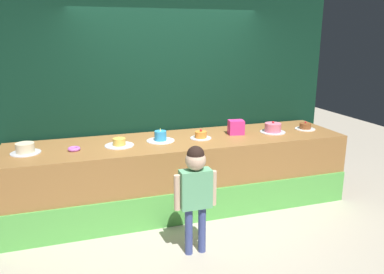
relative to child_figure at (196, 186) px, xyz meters
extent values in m
plane|color=#BCB29E|center=(0.18, 0.62, -0.74)|extent=(12.00, 12.00, 0.00)
cube|color=#9E6B38|center=(0.18, 1.13, -0.29)|extent=(4.23, 1.01, 0.90)
cube|color=#59B24C|center=(0.18, 0.61, -0.54)|extent=(4.23, 0.02, 0.40)
cube|color=black|center=(0.18, 1.73, 0.74)|extent=(4.74, 0.08, 2.96)
cylinder|color=#3F4C8C|center=(-0.07, 0.00, -0.48)|extent=(0.08, 0.08, 0.51)
cylinder|color=#3F4C8C|center=(0.07, 0.00, -0.48)|extent=(0.08, 0.08, 0.51)
cube|color=#66B27F|center=(0.00, 0.00, -0.04)|extent=(0.31, 0.14, 0.39)
cylinder|color=beige|center=(-0.19, 0.00, -0.05)|extent=(0.06, 0.06, 0.36)
cylinder|color=beige|center=(0.19, 0.00, -0.05)|extent=(0.06, 0.06, 0.36)
sphere|color=beige|center=(0.00, 0.00, 0.26)|extent=(0.20, 0.20, 0.20)
sphere|color=black|center=(0.00, 0.00, 0.32)|extent=(0.17, 0.17, 0.17)
cube|color=#E5338A|center=(0.95, 1.15, 0.25)|extent=(0.22, 0.18, 0.19)
torus|color=#CC66D8|center=(-1.10, 1.05, 0.18)|extent=(0.14, 0.14, 0.04)
cylinder|color=silver|center=(-1.62, 1.11, 0.17)|extent=(0.32, 0.32, 0.01)
cylinder|color=beige|center=(-1.62, 1.11, 0.22)|extent=(0.20, 0.20, 0.11)
cylinder|color=silver|center=(-0.59, 1.08, 0.17)|extent=(0.34, 0.34, 0.01)
cylinder|color=#F2BF4C|center=(-0.59, 1.08, 0.21)|extent=(0.15, 0.15, 0.08)
cone|color=#F2E566|center=(-0.59, 1.08, 0.27)|extent=(0.02, 0.02, 0.03)
cylinder|color=white|center=(-0.08, 1.13, 0.17)|extent=(0.35, 0.35, 0.01)
cylinder|color=#3399D8|center=(-0.08, 1.13, 0.23)|extent=(0.15, 0.15, 0.12)
cone|color=#F2E566|center=(-0.08, 1.13, 0.31)|extent=(0.02, 0.02, 0.05)
cylinder|color=silver|center=(0.44, 1.09, 0.17)|extent=(0.27, 0.27, 0.01)
cylinder|color=orange|center=(0.44, 1.09, 0.21)|extent=(0.15, 0.15, 0.08)
sphere|color=red|center=(0.44, 1.09, 0.27)|extent=(0.03, 0.03, 0.03)
cylinder|color=silver|center=(1.47, 1.09, 0.17)|extent=(0.34, 0.34, 0.01)
cylinder|color=pink|center=(1.47, 1.09, 0.23)|extent=(0.22, 0.22, 0.12)
sphere|color=red|center=(1.47, 1.09, 0.30)|extent=(0.03, 0.03, 0.03)
cylinder|color=white|center=(1.98, 1.10, 0.17)|extent=(0.28, 0.28, 0.01)
cylinder|color=brown|center=(1.98, 1.10, 0.21)|extent=(0.16, 0.16, 0.08)
sphere|color=red|center=(1.98, 1.10, 0.26)|extent=(0.03, 0.03, 0.03)
camera|label=1|loc=(-1.11, -3.29, 1.42)|focal=35.54mm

